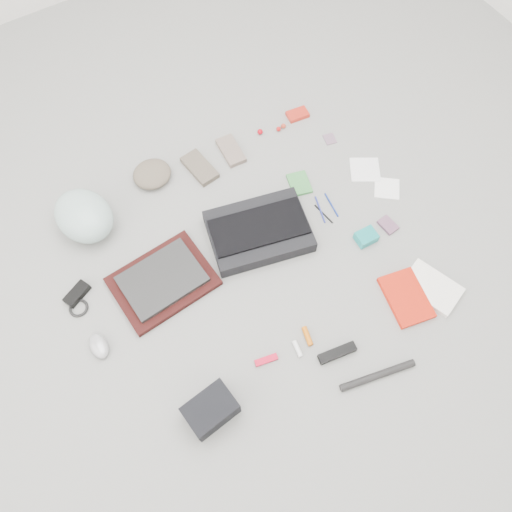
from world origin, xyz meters
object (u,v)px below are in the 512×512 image
messenger_bag (259,231)px  book_red (406,298)px  camera_bag (211,410)px  accordion_wallet (366,237)px  bike_helmet (84,216)px  laptop (162,279)px

messenger_bag → book_red: size_ratio=1.83×
camera_bag → book_red: camera_bag is taller
messenger_bag → accordion_wallet: size_ratio=4.86×
camera_bag → accordion_wallet: size_ratio=2.07×
messenger_bag → bike_helmet: 0.76m
messenger_bag → camera_bag: (-0.55, -0.55, 0.02)m
messenger_bag → laptop: bearing=-168.1°
laptop → book_red: bearing=-39.5°
messenger_bag → accordion_wallet: bearing=-20.1°
laptop → bike_helmet: bearing=106.4°
messenger_bag → bike_helmet: bike_helmet is taller
bike_helmet → camera_bag: (0.07, -0.99, -0.03)m
camera_bag → messenger_bag: bearing=39.3°
messenger_bag → accordion_wallet: messenger_bag is taller
bike_helmet → book_red: size_ratio=1.23×
bike_helmet → book_red: bike_helmet is taller
laptop → camera_bag: (-0.09, -0.57, 0.02)m
messenger_bag → laptop: size_ratio=1.32×
messenger_bag → book_red: (0.36, -0.57, -0.02)m
bike_helmet → camera_bag: bike_helmet is taller
accordion_wallet → messenger_bag: bearing=149.0°
laptop → book_red: laptop is taller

